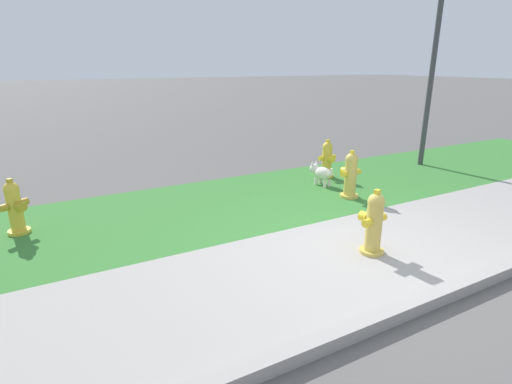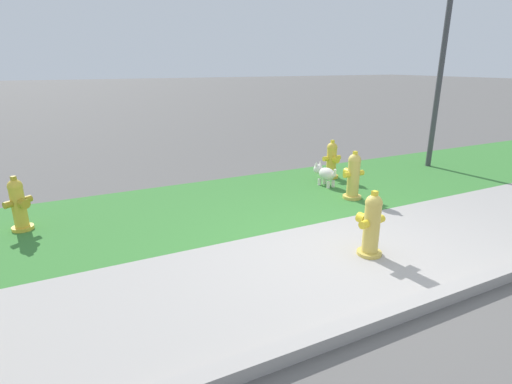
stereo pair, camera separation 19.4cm
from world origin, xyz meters
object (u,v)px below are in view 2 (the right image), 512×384
(fire_hydrant_by_grass_verge, at_px, (19,205))
(fire_hydrant_near_corner, at_px, (332,160))
(street_lamp, at_px, (447,22))
(fire_hydrant_mid_block, at_px, (371,225))
(fire_hydrant_at_driveway, at_px, (353,176))
(small_white_dog, at_px, (325,173))

(fire_hydrant_by_grass_verge, height_order, fire_hydrant_near_corner, fire_hydrant_by_grass_verge)
(fire_hydrant_by_grass_verge, relative_size, street_lamp, 0.17)
(fire_hydrant_mid_block, relative_size, fire_hydrant_at_driveway, 0.99)
(fire_hydrant_near_corner, relative_size, fire_hydrant_mid_block, 0.95)
(fire_hydrant_near_corner, bearing_deg, fire_hydrant_by_grass_verge, 6.03)
(fire_hydrant_by_grass_verge, xyz_separation_m, street_lamp, (7.68, 0.05, 2.54))
(fire_hydrant_near_corner, relative_size, street_lamp, 0.17)
(fire_hydrant_by_grass_verge, xyz_separation_m, fire_hydrant_at_driveway, (4.78, -0.93, 0.02))
(fire_hydrant_at_driveway, height_order, small_white_dog, fire_hydrant_at_driveway)
(fire_hydrant_by_grass_verge, height_order, fire_hydrant_at_driveway, fire_hydrant_at_driveway)
(fire_hydrant_near_corner, relative_size, small_white_dog, 1.36)
(fire_hydrant_by_grass_verge, relative_size, fire_hydrant_mid_block, 0.95)
(fire_hydrant_near_corner, distance_m, fire_hydrant_at_driveway, 1.25)
(fire_hydrant_by_grass_verge, distance_m, fire_hydrant_near_corner, 5.23)
(fire_hydrant_at_driveway, relative_size, street_lamp, 0.18)
(fire_hydrant_near_corner, distance_m, fire_hydrant_mid_block, 3.29)
(fire_hydrant_near_corner, xyz_separation_m, fire_hydrant_mid_block, (-1.61, -2.87, 0.02))
(fire_hydrant_at_driveway, xyz_separation_m, street_lamp, (2.90, 0.98, 2.51))
(fire_hydrant_by_grass_verge, distance_m, fire_hydrant_mid_block, 4.47)
(fire_hydrant_at_driveway, bearing_deg, fire_hydrant_by_grass_verge, 168.50)
(fire_hydrant_mid_block, bearing_deg, fire_hydrant_by_grass_verge, 134.61)
(street_lamp, bearing_deg, fire_hydrant_mid_block, -146.51)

